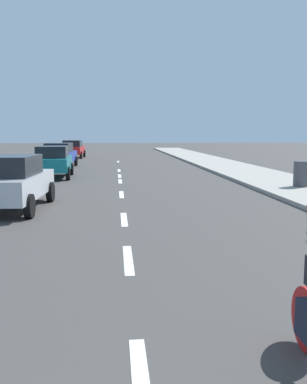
{
  "coord_description": "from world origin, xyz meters",
  "views": [
    {
      "loc": [
        -0.2,
        0.25,
        2.2
      ],
      "look_at": [
        0.5,
        8.31,
        1.1
      ],
      "focal_mm": 40.69,
      "sensor_mm": 36.0,
      "label": 1
    }
  ],
  "objects_px": {
    "parked_car_red": "(73,149)",
    "parked_car_blue": "(59,154)",
    "parked_car_teal": "(53,161)",
    "parked_car_silver": "(10,181)",
    "trash_bin_far": "(301,174)"
  },
  "relations": [
    {
      "from": "parked_car_red",
      "to": "trash_bin_far",
      "type": "relative_size",
      "value": 4.15
    },
    {
      "from": "parked_car_red",
      "to": "trash_bin_far",
      "type": "distance_m",
      "value": 25.63
    },
    {
      "from": "parked_car_silver",
      "to": "parked_car_teal",
      "type": "relative_size",
      "value": 1.07
    },
    {
      "from": "parked_car_teal",
      "to": "parked_car_red",
      "type": "xyz_separation_m",
      "value": [
        -0.68,
        17.53,
        0.0
      ]
    },
    {
      "from": "parked_car_red",
      "to": "parked_car_blue",
      "type": "bearing_deg",
      "value": -87.08
    },
    {
      "from": "parked_car_teal",
      "to": "parked_car_silver",
      "type": "bearing_deg",
      "value": -91.73
    },
    {
      "from": "parked_car_teal",
      "to": "trash_bin_far",
      "type": "distance_m",
      "value": 11.72
    },
    {
      "from": "parked_car_silver",
      "to": "parked_car_red",
      "type": "height_order",
      "value": "same"
    },
    {
      "from": "parked_car_teal",
      "to": "parked_car_red",
      "type": "distance_m",
      "value": 17.54
    },
    {
      "from": "parked_car_teal",
      "to": "parked_car_blue",
      "type": "height_order",
      "value": "same"
    },
    {
      "from": "parked_car_silver",
      "to": "parked_car_red",
      "type": "distance_m",
      "value": 26.68
    },
    {
      "from": "parked_car_blue",
      "to": "parked_car_red",
      "type": "distance_m",
      "value": 10.88
    },
    {
      "from": "parked_car_blue",
      "to": "parked_car_teal",
      "type": "bearing_deg",
      "value": -83.08
    },
    {
      "from": "parked_car_silver",
      "to": "parked_car_blue",
      "type": "relative_size",
      "value": 1.01
    },
    {
      "from": "trash_bin_far",
      "to": "parked_car_red",
      "type": "bearing_deg",
      "value": 115.3
    }
  ]
}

